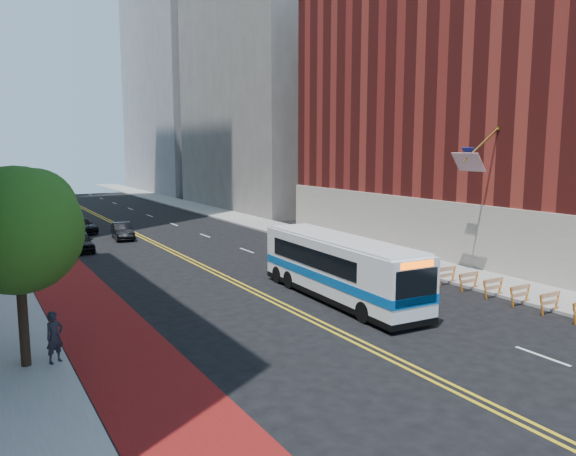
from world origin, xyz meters
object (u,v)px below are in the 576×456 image
Objects in this scene: street_tree at (18,225)px; car_b at (123,231)px; car_a at (80,241)px; car_c at (80,226)px; pedestrian at (54,337)px; transit_bus at (338,267)px.

street_tree is 27.72m from car_b.
car_a is at bearing 75.64° from street_tree.
street_tree is 1.50× the size of car_c.
pedestrian reaches higher than car_a.
car_c is (-6.95, 28.81, -0.96)m from transit_bus.
car_b is at bearing 46.86° from car_a.
car_c is at bearing 82.34° from car_a.
car_b is 27.36m from pedestrian.
transit_bus reaches higher than car_b.
street_tree is 1.61× the size of car_a.
street_tree is 22.86m from car_a.
car_c is at bearing 105.87° from transit_bus.
car_c is at bearing 121.28° from car_b.
car_b is at bearing 103.20° from transit_bus.
street_tree is at bearing -169.99° from transit_bus.
car_b is at bearing 69.52° from street_tree.
transit_bus is at bearing -63.91° from car_a.
car_b is at bearing -76.04° from car_c.
street_tree reaches higher than car_a.
car_a is 22.53m from pedestrian.
street_tree reaches higher than pedestrian.
transit_bus is 6.31× the size of pedestrian.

